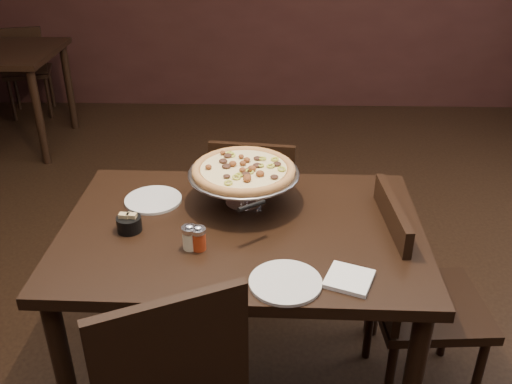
{
  "coord_description": "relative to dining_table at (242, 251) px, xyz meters",
  "views": [
    {
      "loc": [
        0.13,
        -1.85,
        1.96
      ],
      "look_at": [
        0.07,
        -0.02,
        0.95
      ],
      "focal_mm": 40.0,
      "sensor_mm": 36.0,
      "label": 1
    }
  ],
  "objects": [
    {
      "name": "pepper_flake_shaker",
      "position": [
        -0.14,
        -0.15,
        0.15
      ],
      "size": [
        0.05,
        0.05,
        0.09
      ],
      "color": "#98220D",
      "rests_on": "dining_table"
    },
    {
      "name": "pizza_stand",
      "position": [
        -0.0,
        0.18,
        0.25
      ],
      "size": [
        0.43,
        0.43,
        0.18
      ],
      "color": "silver",
      "rests_on": "dining_table"
    },
    {
      "name": "serving_spatula",
      "position": [
        0.04,
        -0.09,
        0.25
      ],
      "size": [
        0.14,
        0.14,
        0.02
      ],
      "rotation": [
        0.0,
        0.0,
        -0.92
      ],
      "color": "silver",
      "rests_on": "pizza_stand"
    },
    {
      "name": "chair_far",
      "position": [
        0.03,
        0.76,
        -0.24
      ],
      "size": [
        0.45,
        0.45,
        0.88
      ],
      "rotation": [
        0.0,
        0.0,
        3.03
      ],
      "color": "black",
      "rests_on": "ground"
    },
    {
      "name": "plate_left",
      "position": [
        -0.36,
        0.18,
        0.12
      ],
      "size": [
        0.23,
        0.23,
        0.01
      ],
      "primitive_type": "cylinder",
      "color": "silver",
      "rests_on": "dining_table"
    },
    {
      "name": "dining_table",
      "position": [
        0.0,
        0.0,
        0.0
      ],
      "size": [
        1.34,
        0.91,
        0.83
      ],
      "rotation": [
        0.0,
        0.0,
        -0.02
      ],
      "color": "black",
      "rests_on": "ground"
    },
    {
      "name": "parmesan_shaker",
      "position": [
        -0.17,
        -0.14,
        0.16
      ],
      "size": [
        0.06,
        0.06,
        0.1
      ],
      "color": "beige",
      "rests_on": "dining_table"
    },
    {
      "name": "napkin_stack",
      "position": [
        0.36,
        -0.31,
        0.12
      ],
      "size": [
        0.18,
        0.18,
        0.02
      ],
      "primitive_type": "cube",
      "rotation": [
        0.0,
        0.0,
        -0.38
      ],
      "color": "white",
      "rests_on": "dining_table"
    },
    {
      "name": "bg_chair_far",
      "position": [
        -2.13,
        3.21,
        -0.26
      ],
      "size": [
        0.48,
        0.48,
        0.84
      ],
      "rotation": [
        0.0,
        0.0,
        3.41
      ],
      "color": "black",
      "rests_on": "ground"
    },
    {
      "name": "chair_side",
      "position": [
        0.67,
        0.03,
        -0.21
      ],
      "size": [
        0.47,
        0.47,
        0.94
      ],
      "rotation": [
        0.0,
        0.0,
        1.64
      ],
      "color": "black",
      "rests_on": "ground"
    },
    {
      "name": "room",
      "position": [
        0.04,
        0.1,
        0.68
      ],
      "size": [
        6.04,
        7.04,
        2.84
      ],
      "color": "black",
      "rests_on": "ground"
    },
    {
      "name": "packet_caddy",
      "position": [
        -0.41,
        -0.04,
        0.14
      ],
      "size": [
        0.09,
        0.09,
        0.07
      ],
      "rotation": [
        0.0,
        0.0,
        -0.15
      ],
      "color": "black",
      "rests_on": "dining_table"
    },
    {
      "name": "plate_near",
      "position": [
        0.15,
        -0.33,
        0.12
      ],
      "size": [
        0.23,
        0.23,
        0.01
      ],
      "primitive_type": "cylinder",
      "color": "silver",
      "rests_on": "dining_table"
    }
  ]
}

